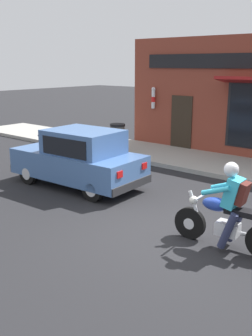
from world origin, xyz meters
The scene contains 5 objects.
ground_plane centered at (0.00, 0.00, 0.00)m, with size 80.00×80.00×0.00m, color black.
sidewalk_curb centered at (5.37, 3.00, 0.07)m, with size 2.60×22.00×0.14m, color #9E9B93.
motorcycle_with_rider centered at (0.08, -1.16, 0.68)m, with size 0.57×2.02×1.62m.
car_hatchback centered at (1.03, 3.63, 0.77)m, with size 1.81×3.85×1.57m.
trash_bin centered at (4.71, 5.46, 0.64)m, with size 0.56×0.56×0.98m.
Camera 1 is at (-6.10, -3.96, 3.25)m, focal length 42.00 mm.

